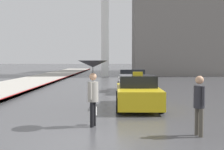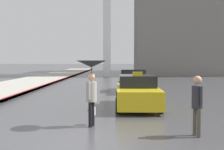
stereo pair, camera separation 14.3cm
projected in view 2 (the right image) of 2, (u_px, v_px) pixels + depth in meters
name	position (u px, v px, depth m)	size (l,w,h in m)	color
ground_plane	(87.00, 142.00, 8.07)	(300.00, 300.00, 0.00)	#424244
taxi	(137.00, 93.00, 13.87)	(1.91, 4.57, 1.59)	gold
sedan_red	(133.00, 81.00, 20.81)	(1.91, 4.68, 1.49)	#B7B2AD
pedestrian_with_umbrella	(91.00, 76.00, 9.85)	(0.95, 0.95, 2.10)	black
pedestrian_man	(197.00, 101.00, 8.61)	(0.38, 0.46, 1.69)	#4C473D
traffic_light	(13.00, 10.00, 13.89)	(3.91, 0.38, 6.27)	black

